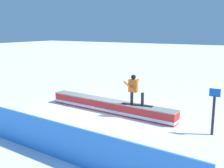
# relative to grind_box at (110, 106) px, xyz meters

# --- Properties ---
(ground_plane) EXTENTS (120.00, 120.00, 0.00)m
(ground_plane) POSITION_rel_grind_box_xyz_m (0.00, 0.00, -0.26)
(ground_plane) COLOR white
(grind_box) EXTENTS (6.86, 1.14, 0.57)m
(grind_box) POSITION_rel_grind_box_xyz_m (0.00, 0.00, 0.00)
(grind_box) COLOR red
(grind_box) RESTS_ON ground_plane
(snowboarder) EXTENTS (1.49, 0.50, 1.38)m
(snowboarder) POSITION_rel_grind_box_xyz_m (-1.35, 0.12, 1.06)
(snowboarder) COLOR black
(snowboarder) RESTS_ON grind_box
(safety_fence) EXTENTS (11.60, 0.89, 1.18)m
(safety_fence) POSITION_rel_grind_box_xyz_m (0.00, 4.93, 0.33)
(safety_fence) COLOR #3484E9
(safety_fence) RESTS_ON ground_plane
(trail_marker) EXTENTS (0.40, 0.10, 1.79)m
(trail_marker) POSITION_rel_grind_box_xyz_m (-4.86, 0.54, 0.70)
(trail_marker) COLOR #262628
(trail_marker) RESTS_ON ground_plane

